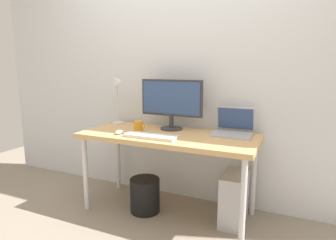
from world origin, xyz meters
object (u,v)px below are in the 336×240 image
at_px(desk, 168,141).
at_px(keyboard, 151,136).
at_px(monitor, 171,101).
at_px(desk_lamp, 115,87).
at_px(laptop, 233,128).
at_px(coffee_mug, 138,126).
at_px(wastebasket, 145,195).
at_px(mouse, 119,132).
at_px(computer_tower, 234,198).

xyz_separation_m(desk, keyboard, (-0.07, -0.18, 0.07)).
height_order(monitor, desk_lamp, desk_lamp).
xyz_separation_m(laptop, coffee_mug, (-0.79, -0.20, -0.01)).
bearing_deg(monitor, coffee_mug, -142.29).
distance_m(keyboard, wastebasket, 0.59).
xyz_separation_m(mouse, computer_tower, (0.94, 0.23, -0.51)).
bearing_deg(coffee_mug, wastebasket, -37.76).
xyz_separation_m(desk, wastebasket, (-0.19, -0.08, -0.49)).
xyz_separation_m(keyboard, computer_tower, (0.64, 0.23, -0.51)).
bearing_deg(wastebasket, desk_lamp, 150.36).
bearing_deg(wastebasket, mouse, -151.83).
height_order(desk_lamp, keyboard, desk_lamp).
height_order(monitor, laptop, monitor).
xyz_separation_m(laptop, mouse, (-0.88, -0.38, -0.04)).
bearing_deg(monitor, wastebasket, -118.33).
bearing_deg(laptop, coffee_mug, -165.71).
relative_size(desk, monitor, 2.58).
xyz_separation_m(desk, computer_tower, (0.57, 0.06, -0.43)).
distance_m(monitor, wastebasket, 0.86).
bearing_deg(laptop, wastebasket, -158.24).
bearing_deg(desk_lamp, mouse, -52.78).
xyz_separation_m(monitor, wastebasket, (-0.14, -0.26, -0.81)).
xyz_separation_m(monitor, keyboard, (-0.02, -0.36, -0.25)).
xyz_separation_m(laptop, computer_tower, (0.06, -0.14, -0.55)).
relative_size(desk, wastebasket, 4.97).
relative_size(monitor, coffee_mug, 5.15).
relative_size(monitor, mouse, 6.43).
height_order(desk, wastebasket, desk).
bearing_deg(desk, mouse, -154.95).
height_order(mouse, computer_tower, mouse).
distance_m(laptop, coffee_mug, 0.82).
bearing_deg(coffee_mug, keyboard, -39.36).
xyz_separation_m(laptop, wastebasket, (-0.69, -0.28, -0.61)).
distance_m(desk, computer_tower, 0.71).
distance_m(desk, mouse, 0.42).
distance_m(monitor, laptop, 0.59).
xyz_separation_m(keyboard, coffee_mug, (-0.21, 0.17, 0.03)).
xyz_separation_m(desk_lamp, coffee_mug, (0.36, -0.18, -0.32)).
distance_m(desk, keyboard, 0.20).
distance_m(desk, desk_lamp, 0.79).
bearing_deg(desk, desk_lamp, 164.09).
bearing_deg(keyboard, mouse, 179.84).
bearing_deg(keyboard, laptop, 33.07).
bearing_deg(laptop, desk_lamp, -179.14).
height_order(coffee_mug, wastebasket, coffee_mug).
distance_m(desk_lamp, computer_tower, 1.49).
distance_m(mouse, wastebasket, 0.61).
bearing_deg(keyboard, desk_lamp, 147.89).
distance_m(keyboard, computer_tower, 0.85).
height_order(keyboard, computer_tower, keyboard).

